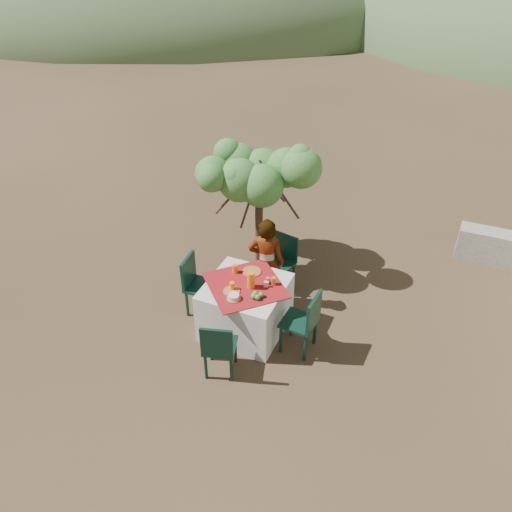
{
  "coord_description": "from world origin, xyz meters",
  "views": [
    {
      "loc": [
        2.0,
        -4.36,
        4.8
      ],
      "look_at": [
        -0.2,
        0.71,
        0.96
      ],
      "focal_mm": 35.0,
      "sensor_mm": 36.0,
      "label": 1
    }
  ],
  "objects_px": {
    "chair_far": "(282,259)",
    "person": "(266,263)",
    "table": "(246,307)",
    "chair_right": "(305,320)",
    "chair_near": "(219,347)",
    "chair_left": "(196,282)",
    "shrub_tree": "(264,182)",
    "juice_pitcher": "(251,280)"
  },
  "relations": [
    {
      "from": "person",
      "to": "juice_pitcher",
      "type": "height_order",
      "value": "person"
    },
    {
      "from": "table",
      "to": "juice_pitcher",
      "type": "relative_size",
      "value": 5.61
    },
    {
      "from": "table",
      "to": "chair_right",
      "type": "distance_m",
      "value": 0.88
    },
    {
      "from": "table",
      "to": "person",
      "type": "distance_m",
      "value": 0.73
    },
    {
      "from": "shrub_tree",
      "to": "table",
      "type": "bearing_deg",
      "value": -76.36
    },
    {
      "from": "chair_left",
      "to": "juice_pitcher",
      "type": "bearing_deg",
      "value": -101.68
    },
    {
      "from": "person",
      "to": "shrub_tree",
      "type": "xyz_separation_m",
      "value": [
        -0.39,
        0.85,
        0.8
      ]
    },
    {
      "from": "chair_near",
      "to": "juice_pitcher",
      "type": "height_order",
      "value": "juice_pitcher"
    },
    {
      "from": "juice_pitcher",
      "to": "chair_left",
      "type": "bearing_deg",
      "value": 173.86
    },
    {
      "from": "chair_right",
      "to": "person",
      "type": "distance_m",
      "value": 1.12
    },
    {
      "from": "juice_pitcher",
      "to": "shrub_tree",
      "type": "bearing_deg",
      "value": 106.68
    },
    {
      "from": "chair_right",
      "to": "person",
      "type": "height_order",
      "value": "person"
    },
    {
      "from": "chair_right",
      "to": "shrub_tree",
      "type": "relative_size",
      "value": 0.48
    },
    {
      "from": "chair_left",
      "to": "person",
      "type": "bearing_deg",
      "value": -61.14
    },
    {
      "from": "chair_far",
      "to": "person",
      "type": "xyz_separation_m",
      "value": [
        -0.07,
        -0.48,
        0.23
      ]
    },
    {
      "from": "chair_left",
      "to": "chair_right",
      "type": "xyz_separation_m",
      "value": [
        1.66,
        -0.16,
        0.01
      ]
    },
    {
      "from": "chair_right",
      "to": "table",
      "type": "bearing_deg",
      "value": -91.31
    },
    {
      "from": "chair_right",
      "to": "chair_left",
      "type": "bearing_deg",
      "value": -91.88
    },
    {
      "from": "chair_right",
      "to": "shrub_tree",
      "type": "height_order",
      "value": "shrub_tree"
    },
    {
      "from": "table",
      "to": "chair_left",
      "type": "distance_m",
      "value": 0.81
    },
    {
      "from": "chair_far",
      "to": "chair_left",
      "type": "height_order",
      "value": "chair_left"
    },
    {
      "from": "chair_left",
      "to": "person",
      "type": "distance_m",
      "value": 1.02
    },
    {
      "from": "chair_left",
      "to": "chair_right",
      "type": "distance_m",
      "value": 1.67
    },
    {
      "from": "shrub_tree",
      "to": "person",
      "type": "bearing_deg",
      "value": -65.12
    },
    {
      "from": "chair_left",
      "to": "chair_near",
      "type": "bearing_deg",
      "value": -144.54
    },
    {
      "from": "table",
      "to": "chair_far",
      "type": "bearing_deg",
      "value": 85.15
    },
    {
      "from": "chair_near",
      "to": "chair_far",
      "type": "bearing_deg",
      "value": -107.46
    },
    {
      "from": "person",
      "to": "chair_near",
      "type": "bearing_deg",
      "value": 76.56
    },
    {
      "from": "chair_near",
      "to": "chair_right",
      "type": "xyz_separation_m",
      "value": [
        0.81,
        0.82,
        0.04
      ]
    },
    {
      "from": "shrub_tree",
      "to": "chair_far",
      "type": "bearing_deg",
      "value": -39.14
    },
    {
      "from": "chair_near",
      "to": "shrub_tree",
      "type": "bearing_deg",
      "value": -96.4
    },
    {
      "from": "table",
      "to": "chair_far",
      "type": "height_order",
      "value": "chair_far"
    },
    {
      "from": "table",
      "to": "chair_right",
      "type": "xyz_separation_m",
      "value": [
        0.86,
        -0.07,
        0.13
      ]
    },
    {
      "from": "chair_far",
      "to": "chair_left",
      "type": "xyz_separation_m",
      "value": [
        -0.89,
        -1.04,
        0.02
      ]
    },
    {
      "from": "table",
      "to": "chair_near",
      "type": "distance_m",
      "value": 0.9
    },
    {
      "from": "chair_near",
      "to": "juice_pitcher",
      "type": "distance_m",
      "value": 0.97
    },
    {
      "from": "chair_right",
      "to": "person",
      "type": "bearing_deg",
      "value": -127.42
    },
    {
      "from": "chair_far",
      "to": "chair_left",
      "type": "relative_size",
      "value": 0.95
    },
    {
      "from": "chair_far",
      "to": "chair_right",
      "type": "bearing_deg",
      "value": -45.81
    },
    {
      "from": "person",
      "to": "juice_pitcher",
      "type": "bearing_deg",
      "value": 80.73
    },
    {
      "from": "chair_far",
      "to": "chair_near",
      "type": "height_order",
      "value": "chair_far"
    },
    {
      "from": "chair_far",
      "to": "chair_right",
      "type": "xyz_separation_m",
      "value": [
        0.77,
        -1.2,
        0.03
      ]
    }
  ]
}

